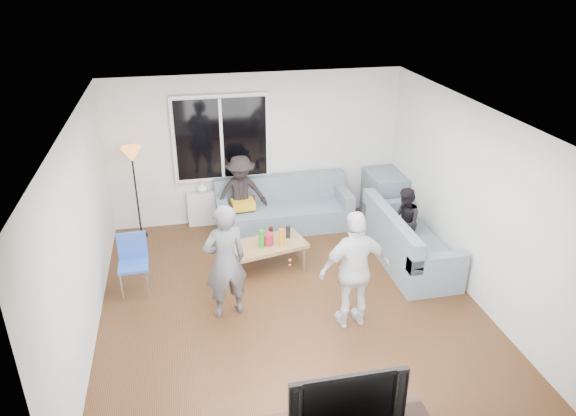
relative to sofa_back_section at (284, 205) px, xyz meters
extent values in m
cube|color=#56351C|center=(-0.38, -2.27, -0.45)|extent=(5.00, 5.50, 0.04)
cube|color=white|center=(-0.38, -2.27, 2.20)|extent=(5.00, 5.50, 0.04)
cube|color=silver|center=(-0.38, 0.50, 0.88)|extent=(5.00, 0.04, 2.60)
cube|color=silver|center=(-0.38, -5.04, 0.88)|extent=(5.00, 0.04, 2.60)
cube|color=silver|center=(-2.90, -2.27, 0.88)|extent=(0.04, 5.50, 2.60)
cube|color=silver|center=(2.14, -2.27, 0.88)|extent=(0.04, 5.50, 2.60)
cube|color=white|center=(-0.98, 0.42, 1.12)|extent=(1.62, 0.06, 1.47)
cube|color=black|center=(-0.98, 0.38, 1.12)|extent=(1.50, 0.02, 1.35)
cube|color=white|center=(-0.98, 0.37, 1.12)|extent=(0.05, 0.03, 1.35)
cube|color=silver|center=(-0.98, 0.38, -0.11)|extent=(1.30, 0.12, 0.62)
imported|color=#255E26|center=(-0.75, 0.35, 0.39)|extent=(0.25, 0.22, 0.39)
imported|color=white|center=(-1.35, 0.35, 0.29)|extent=(0.22, 0.22, 0.19)
cube|color=slate|center=(1.95, 0.00, 0.00)|extent=(0.85, 0.85, 0.85)
cube|color=gold|center=(-0.71, -0.02, 0.09)|extent=(0.40, 0.35, 0.14)
cube|color=maroon|center=(-0.69, 0.06, 0.09)|extent=(0.43, 0.38, 0.13)
cube|color=tan|center=(-0.49, -1.26, -0.22)|extent=(1.21, 0.83, 0.40)
cylinder|color=maroon|center=(-0.50, -1.28, 0.06)|extent=(0.17, 0.17, 0.17)
imported|color=#505156|center=(-1.22, -2.31, 0.36)|extent=(0.65, 0.51, 1.57)
imported|color=silver|center=(0.32, -2.85, 0.36)|extent=(0.95, 0.46, 1.58)
imported|color=black|center=(1.64, -1.30, 0.13)|extent=(0.53, 0.62, 1.11)
imported|color=black|center=(-0.72, 0.03, 0.25)|extent=(0.91, 0.57, 1.35)
imported|color=black|center=(-0.41, -4.77, 0.32)|extent=(1.07, 0.14, 0.62)
cylinder|color=black|center=(-0.43, -1.12, 0.07)|extent=(0.07, 0.07, 0.20)
cylinder|color=#1B951B|center=(-0.60, -1.35, 0.11)|extent=(0.08, 0.08, 0.28)
cylinder|color=black|center=(-0.16, -1.14, 0.07)|extent=(0.07, 0.07, 0.20)
cylinder|color=orange|center=(-0.31, -1.36, 0.11)|extent=(0.07, 0.07, 0.27)
camera|label=1|loc=(-1.64, -8.21, 3.84)|focal=33.44mm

